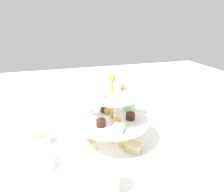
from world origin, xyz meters
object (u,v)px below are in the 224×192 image
teacup_with_saucer (42,138)px  water_glass_mid_back (108,180)px  tiered_serving_stand (112,125)px  water_glass_tall_right (130,104)px  water_glass_short_left (43,159)px  butter_knife_left (197,153)px  butter_knife_right (69,117)px

teacup_with_saucer → water_glass_mid_back: (0.16, -0.27, 0.02)m
tiered_serving_stand → water_glass_tall_right: bearing=53.6°
tiered_serving_stand → water_glass_tall_right: size_ratio=2.38×
water_glass_tall_right → water_glass_mid_back: 0.44m
teacup_with_saucer → water_glass_mid_back: water_glass_mid_back is taller
water_glass_short_left → water_glass_mid_back: 0.22m
butter_knife_left → butter_knife_right: size_ratio=1.00×
water_glass_short_left → butter_knife_left: (0.48, -0.07, -0.03)m
teacup_with_saucer → butter_knife_left: (0.49, -0.20, -0.02)m
butter_knife_right → water_glass_mid_back: (0.06, -0.45, 0.04)m
tiered_serving_stand → butter_knife_right: size_ratio=1.74×
butter_knife_left → tiered_serving_stand: bearing=98.2°
tiered_serving_stand → water_glass_short_left: tiered_serving_stand is taller
teacup_with_saucer → water_glass_mid_back: 0.32m
water_glass_short_left → water_glass_mid_back: bearing=-42.5°
water_glass_short_left → teacup_with_saucer: 0.13m
tiered_serving_stand → butter_knife_right: 0.30m
tiered_serving_stand → butter_knife_right: bearing=116.6°
butter_knife_left → water_glass_short_left: bearing=116.3°
butter_knife_left → water_glass_mid_back: water_glass_mid_back is taller
water_glass_short_left → teacup_with_saucer: (-0.01, 0.13, -0.01)m
water_glass_short_left → butter_knife_right: (0.10, 0.31, -0.03)m
water_glass_tall_right → water_glass_short_left: water_glass_tall_right is taller
water_glass_short_left → teacup_with_saucer: bearing=92.8°
water_glass_mid_back → butter_knife_right: bearing=97.1°
tiered_serving_stand → butter_knife_right: tiered_serving_stand is taller
water_glass_tall_right → water_glass_short_left: (-0.37, -0.24, -0.03)m
water_glass_tall_right → teacup_with_saucer: (-0.37, -0.11, -0.04)m
tiered_serving_stand → water_glass_mid_back: bearing=-109.6°
teacup_with_saucer → butter_knife_left: teacup_with_saucer is taller
water_glass_tall_right → water_glass_short_left: bearing=-146.6°
tiered_serving_stand → water_glass_tall_right: (0.14, 0.19, -0.02)m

